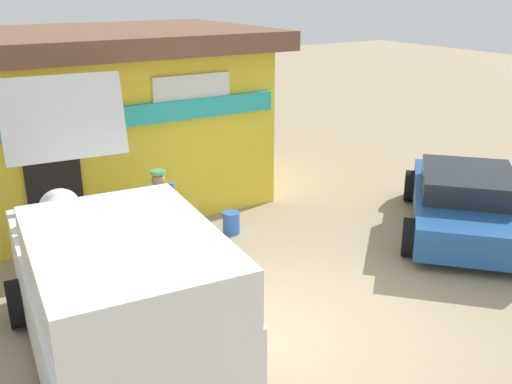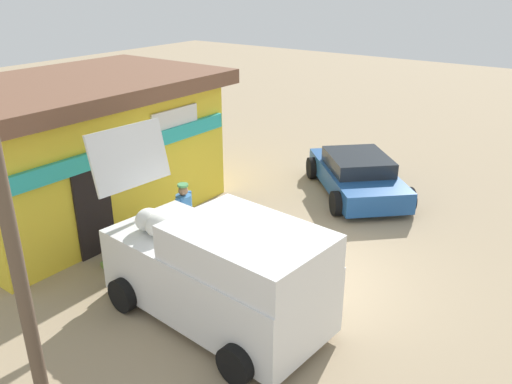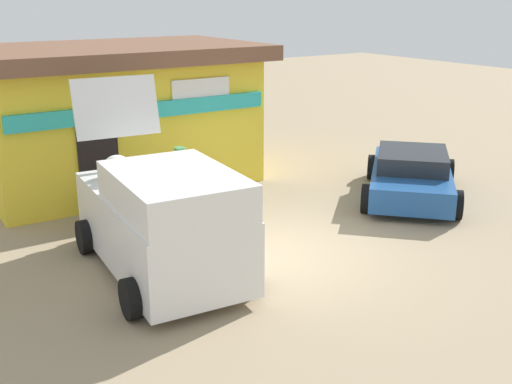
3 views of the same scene
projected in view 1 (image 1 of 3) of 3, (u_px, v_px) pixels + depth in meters
name	position (u px, v px, depth m)	size (l,w,h in m)	color
ground_plane	(298.00, 319.00, 7.85)	(60.00, 60.00, 0.00)	#9E896B
storefront_bar	(87.00, 118.00, 11.47)	(7.16, 4.67, 3.47)	yellow
delivery_van	(115.00, 294.00, 6.51)	(2.50, 4.57, 3.14)	white
parked_sedan	(465.00, 202.00, 10.52)	(4.10, 4.02, 1.14)	#1E4C8C
vendor_standing	(160.00, 212.00, 9.08)	(0.56, 0.39, 1.60)	#4C4C51
customer_bending	(63.00, 246.00, 8.24)	(0.71, 0.76, 1.22)	#4C4C51
unloaded_banana_pile	(73.00, 254.00, 9.27)	(0.84, 0.85, 0.44)	silver
paint_bucket	(231.00, 223.00, 10.48)	(0.32, 0.32, 0.41)	blue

